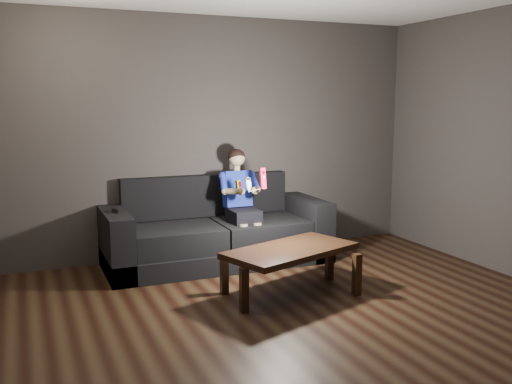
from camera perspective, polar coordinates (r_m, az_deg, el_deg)
name	(u,v)px	position (r m, az deg, el deg)	size (l,w,h in m)	color
floor	(315,330)	(4.58, 5.91, -13.58)	(5.00, 5.00, 0.00)	black
back_wall	(212,137)	(6.54, -4.44, 5.47)	(5.00, 0.04, 2.70)	#3C3635
sofa	(215,235)	(6.30, -4.12, -4.29)	(2.41, 1.04, 0.93)	black
child	(240,194)	(6.24, -1.56, -0.19)	(0.45, 0.55, 1.10)	black
wii_remote_red	(263,178)	(5.85, 0.69, 1.37)	(0.05, 0.08, 0.22)	#EA1A41
nunchuk_white	(248,184)	(5.80, -0.77, 0.81)	(0.06, 0.09, 0.16)	white
wii_remote_black	(115,211)	(5.89, -13.93, -1.83)	(0.04, 0.15, 0.03)	black
coffee_table	(291,254)	(5.23, 3.48, -6.21)	(1.35, 0.98, 0.44)	black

